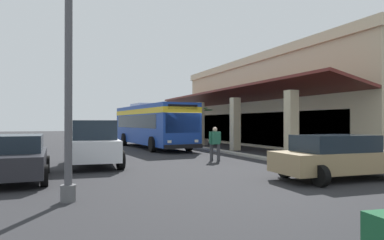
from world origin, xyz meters
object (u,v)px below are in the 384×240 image
(parked_sedan_tan, at_px, (338,157))
(potted_palm, at_px, (202,135))
(pedestrian, at_px, (215,142))
(lot_light_pole, at_px, (69,15))
(parked_sedan_charcoal, at_px, (16,157))
(transit_bus, at_px, (152,123))
(parked_suv_white, at_px, (94,142))

(parked_sedan_tan, height_order, potted_palm, potted_palm)
(pedestrian, relative_size, lot_light_pole, 0.20)
(parked_sedan_charcoal, relative_size, lot_light_pole, 0.53)
(pedestrian, distance_m, lot_light_pole, 10.22)
(pedestrian, bearing_deg, potted_palm, 159.18)
(transit_bus, bearing_deg, parked_sedan_charcoal, -33.19)
(parked_suv_white, height_order, parked_sedan_charcoal, parked_suv_white)
(transit_bus, relative_size, parked_sedan_charcoal, 2.57)
(pedestrian, distance_m, potted_palm, 12.05)
(transit_bus, distance_m, pedestrian, 9.79)
(transit_bus, xyz_separation_m, parked_suv_white, (9.27, -5.22, -0.84))
(parked_suv_white, bearing_deg, pedestrian, 85.31)
(transit_bus, height_order, lot_light_pole, lot_light_pole)
(pedestrian, height_order, lot_light_pole, lot_light_pole)
(transit_bus, relative_size, parked_suv_white, 2.29)
(potted_palm, bearing_deg, pedestrian, -20.82)
(potted_palm, bearing_deg, parked_sedan_tan, -9.39)
(transit_bus, xyz_separation_m, potted_palm, (-1.52, 4.72, -0.99))
(pedestrian, bearing_deg, parked_sedan_charcoal, -73.12)
(parked_suv_white, distance_m, potted_palm, 14.68)
(parked_sedan_charcoal, distance_m, pedestrian, 8.88)
(parked_sedan_charcoal, xyz_separation_m, lot_light_pole, (3.90, 1.43, 3.71))
(pedestrian, height_order, potted_palm, potted_palm)
(parked_suv_white, distance_m, pedestrian, 5.68)
(parked_suv_white, relative_size, parked_sedan_charcoal, 1.12)
(potted_palm, relative_size, lot_light_pole, 0.37)
(parked_suv_white, relative_size, parked_sedan_tan, 1.10)
(lot_light_pole, bearing_deg, transit_bus, 157.79)
(potted_palm, xyz_separation_m, lot_light_pole, (17.74, -11.35, 3.59))
(parked_suv_white, xyz_separation_m, pedestrian, (0.46, 5.66, -0.09))
(potted_palm, distance_m, lot_light_pole, 21.36)
(transit_bus, distance_m, potted_palm, 5.06)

